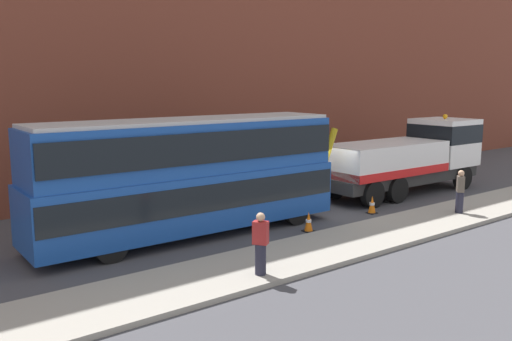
{
  "coord_description": "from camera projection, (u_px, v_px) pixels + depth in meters",
  "views": [
    {
      "loc": [
        -15.56,
        -15.95,
        5.3
      ],
      "look_at": [
        -3.43,
        -0.15,
        2.0
      ],
      "focal_mm": 37.96,
      "sensor_mm": 36.0,
      "label": 1
    }
  ],
  "objects": [
    {
      "name": "pedestrian_bystander",
      "position": [
        460.0,
        192.0,
        21.27
      ],
      "size": [
        0.47,
        0.46,
        1.71
      ],
      "rotation": [
        0.0,
        0.0,
        2.27
      ],
      "color": "#232333",
      "rests_on": "near_kerb"
    },
    {
      "name": "ground_plane",
      "position": [
        318.0,
        209.0,
        22.7
      ],
      "size": [
        120.0,
        120.0,
        0.0
      ],
      "primitive_type": "plane",
      "color": "#424247"
    },
    {
      "name": "near_kerb",
      "position": [
        400.0,
        228.0,
        19.4
      ],
      "size": [
        60.0,
        2.8,
        0.15
      ],
      "primitive_type": "cube",
      "color": "gray",
      "rests_on": "ground_plane"
    },
    {
      "name": "double_decker_bus",
      "position": [
        189.0,
        172.0,
        18.43
      ],
      "size": [
        11.08,
        2.72,
        4.06
      ],
      "rotation": [
        0.0,
        0.0,
        -0.02
      ],
      "color": "#19479E",
      "rests_on": "ground_plane"
    },
    {
      "name": "traffic_cone_near_bus",
      "position": [
        309.0,
        222.0,
        19.22
      ],
      "size": [
        0.36,
        0.36,
        0.72
      ],
      "color": "orange",
      "rests_on": "ground_plane"
    },
    {
      "name": "building_facade",
      "position": [
        226.0,
        24.0,
        26.65
      ],
      "size": [
        60.0,
        1.5,
        16.0
      ],
      "color": "brown",
      "rests_on": "ground_plane"
    },
    {
      "name": "pedestrian_onlooker",
      "position": [
        261.0,
        244.0,
        14.45
      ],
      "size": [
        0.44,
        0.48,
        1.71
      ],
      "rotation": [
        0.0,
        0.0,
        0.6
      ],
      "color": "#232333",
      "rests_on": "near_kerb"
    },
    {
      "name": "traffic_cone_midway",
      "position": [
        372.0,
        205.0,
        21.87
      ],
      "size": [
        0.36,
        0.36,
        0.72
      ],
      "color": "orange",
      "rests_on": "ground_plane"
    },
    {
      "name": "recovery_tow_truck",
      "position": [
        409.0,
        156.0,
        25.76
      ],
      "size": [
        10.16,
        2.77,
        3.67
      ],
      "rotation": [
        0.0,
        0.0,
        -0.02
      ],
      "color": "#2D2D2D",
      "rests_on": "ground_plane"
    }
  ]
}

